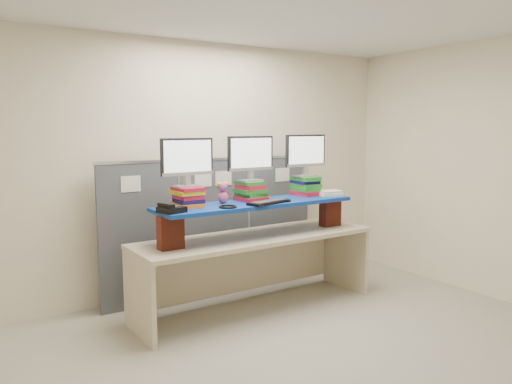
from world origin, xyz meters
TOP-DOWN VIEW (x-y plane):
  - room at (0.00, 0.00)m, footprint 5.00×4.00m
  - cubicle_partition at (-0.00, 1.78)m, footprint 2.60×0.06m
  - desk at (0.12, 1.10)m, footprint 2.56×0.82m
  - brick_pier_left at (-0.84, 1.02)m, footprint 0.23×0.13m
  - brick_pier_right at (1.07, 1.08)m, footprint 0.23×0.13m
  - blue_board at (0.12, 1.10)m, footprint 2.12×0.59m
  - book_stack_left at (-0.59, 1.20)m, footprint 0.26×0.30m
  - book_stack_center at (0.12, 1.22)m, footprint 0.26×0.31m
  - book_stack_right at (0.86, 1.24)m, footprint 0.27×0.31m
  - monitor_left at (-0.58, 1.20)m, footprint 0.53×0.15m
  - monitor_center at (0.13, 1.22)m, footprint 0.53×0.15m
  - monitor_right at (0.85, 1.24)m, footprint 0.53×0.15m
  - keyboard at (0.16, 0.94)m, footprint 0.51×0.29m
  - mouse at (0.39, 0.95)m, footprint 0.07×0.11m
  - desk_phone at (-0.86, 0.96)m, footprint 0.25×0.24m
  - headset at (-0.30, 0.93)m, footprint 0.19×0.19m
  - plush_toy at (-0.21, 1.20)m, footprint 0.13×0.09m
  - binder_stack at (1.05, 1.06)m, footprint 0.27×0.24m

SIDE VIEW (x-z plane):
  - desk at x=0.12m, z-range 0.23..1.00m
  - cubicle_partition at x=0.00m, z-range 0.00..1.53m
  - brick_pier_left at x=-0.84m, z-range 0.77..1.08m
  - brick_pier_right at x=1.07m, z-range 0.77..1.08m
  - blue_board at x=0.12m, z-range 1.08..1.12m
  - headset at x=-0.30m, z-range 1.12..1.13m
  - keyboard at x=0.16m, z-range 1.11..1.15m
  - mouse at x=0.39m, z-range 1.12..1.15m
  - binder_stack at x=1.05m, z-range 1.12..1.17m
  - desk_phone at x=-0.86m, z-range 1.10..1.19m
  - book_stack_left at x=-0.59m, z-range 1.12..1.30m
  - book_stack_center at x=0.12m, z-range 1.11..1.31m
  - book_stack_right at x=0.86m, z-range 1.11..1.32m
  - plush_toy at x=-0.21m, z-range 1.12..1.33m
  - room at x=0.00m, z-range 0.00..2.80m
  - monitor_left at x=-0.58m, z-range 1.33..1.79m
  - monitor_center at x=0.13m, z-range 1.35..1.80m
  - monitor_right at x=0.85m, z-range 1.35..1.81m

